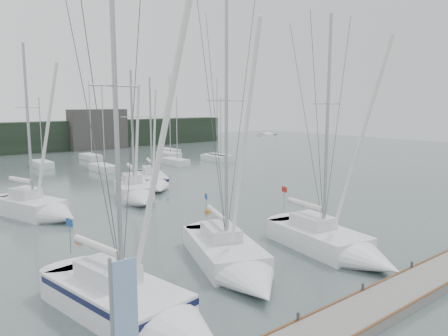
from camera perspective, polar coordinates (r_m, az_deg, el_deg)
The scene contains 13 objects.
ground at distance 20.72m, azimuth 4.71°, elevation -14.50°, with size 160.00×160.00×0.00m, color #4C5D5A.
dock at distance 17.71m, azimuth 16.58°, elevation -18.30°, with size 24.00×2.00×0.40m, color #60615C.
far_building_right at distance 80.20m, azimuth -16.14°, elevation 4.88°, with size 10.00×3.00×7.00m, color #3C3A37.
sailboat_near_left at distance 16.90m, azimuth -10.50°, elevation -17.96°, with size 4.25×9.47×14.67m.
sailboat_near_center at distance 21.24m, azimuth 1.63°, elevation -12.43°, with size 5.94×9.46×13.97m.
sailboat_near_right at distance 24.20m, azimuth 15.07°, elevation -10.00°, with size 4.07×8.96×13.63m.
sailboat_mid_b at distance 33.48m, azimuth -22.62°, elevation -5.09°, with size 4.73×7.91×12.98m.
sailboat_mid_c at distance 36.89m, azimuth -11.37°, elevation -3.37°, with size 4.62×7.78×11.53m.
sailboat_mid_d at distance 42.39m, azimuth -9.17°, elevation -1.83°, with size 5.25×8.41×11.31m.
buoy_a at distance 27.28m, azimuth -18.23°, elevation -9.18°, with size 0.57×0.57×0.57m, color orange.
buoy_b at distance 32.76m, azimuth -2.12°, elevation -5.80°, with size 0.52×0.52×0.52m, color orange.
dock_banner at distance 10.76m, azimuth -13.24°, elevation -20.12°, with size 0.66×0.09×4.35m.
seagull at distance 18.59m, azimuth 5.67°, elevation 4.37°, with size 1.10×0.50×0.22m.
Camera 1 is at (-13.26, -13.71, 8.08)m, focal length 35.00 mm.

